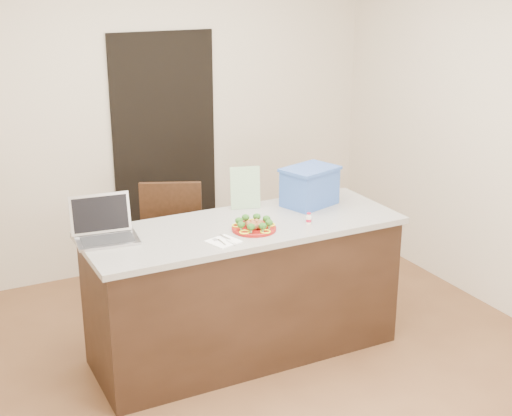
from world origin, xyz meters
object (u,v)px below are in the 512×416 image
island (244,289)px  yogurt_bottle (309,219)px  plate (254,228)px  laptop (104,227)px  blue_box (310,186)px  napkin (223,242)px  chair (177,244)px

island → yogurt_bottle: yogurt_bottle is taller
plate → yogurt_bottle: 0.37m
plate → laptop: bearing=162.0°
yogurt_bottle → blue_box: bearing=58.5°
plate → napkin: (-0.26, -0.10, -0.01)m
plate → laptop: (-0.88, 0.28, 0.06)m
yogurt_bottle → blue_box: size_ratio=0.17×
napkin → chair: (0.04, 0.92, -0.35)m
plate → blue_box: bearing=25.6°
plate → napkin: bearing=-158.3°
island → laptop: size_ratio=5.26×
napkin → yogurt_bottle: bearing=4.0°
yogurt_bottle → laptop: size_ratio=0.19×
chair → island: bearing=-50.0°
island → laptop: laptop is taller
island → chair: 0.73m
blue_box → chair: (-0.78, 0.54, -0.48)m
chair → napkin: bearing=-69.0°
plate → chair: size_ratio=0.28×
blue_box → napkin: bearing=-173.2°
laptop → plate: bearing=-11.8°
napkin → yogurt_bottle: (0.62, 0.04, 0.03)m
napkin → yogurt_bottle: size_ratio=2.23×
yogurt_bottle → island: bearing=154.6°
plate → chair: (-0.21, 0.81, -0.35)m
napkin → chair: bearing=87.3°
island → plate: bearing=-84.3°
plate → laptop: 0.92m
plate → napkin: 0.28m
island → napkin: size_ratio=12.24×
plate → chair: chair is taller
laptop → blue_box: size_ratio=0.90×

